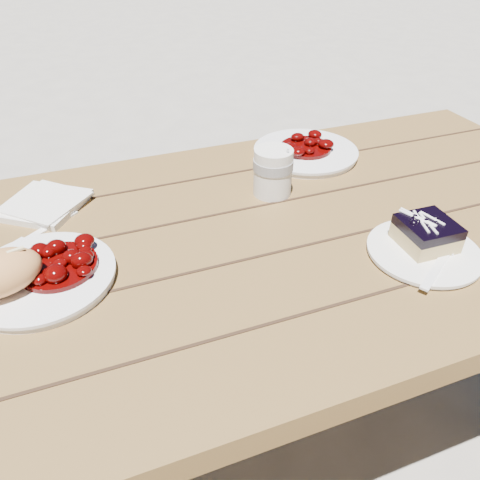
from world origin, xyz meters
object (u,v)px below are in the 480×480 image
object	(u,v)px
picnic_table	(167,314)
blueberry_cake	(427,233)
second_plate	(305,152)
main_plate	(42,278)
dessert_plate	(424,252)
coffee_cup	(273,172)

from	to	relation	value
picnic_table	blueberry_cake	xyz separation A→B (m)	(0.46, -0.17, 0.20)
blueberry_cake	picnic_table	bearing A→B (deg)	162.07
picnic_table	second_plate	size ratio (longest dim) A/B	7.81
picnic_table	main_plate	world-z (taller)	main_plate
picnic_table	dessert_plate	bearing A→B (deg)	-21.81
picnic_table	second_plate	bearing A→B (deg)	31.17
main_plate	blueberry_cake	xyz separation A→B (m)	(0.66, -0.15, 0.03)
picnic_table	coffee_cup	distance (m)	0.37
main_plate	blueberry_cake	bearing A→B (deg)	-12.85
main_plate	second_plate	distance (m)	0.70
main_plate	dessert_plate	bearing A→B (deg)	-14.28
picnic_table	blueberry_cake	world-z (taller)	blueberry_cake
picnic_table	main_plate	size ratio (longest dim) A/B	8.33
blueberry_cake	second_plate	distance (m)	0.43
blueberry_cake	dessert_plate	bearing A→B (deg)	-121.88
dessert_plate	coffee_cup	bearing A→B (deg)	119.10
blueberry_cake	second_plate	xyz separation A→B (m)	(-0.02, 0.43, -0.03)
picnic_table	blueberry_cake	size ratio (longest dim) A/B	21.07
picnic_table	coffee_cup	xyz separation A→B (m)	(0.28, 0.12, 0.21)
main_plate	second_plate	bearing A→B (deg)	23.55
main_plate	dessert_plate	distance (m)	0.67
blueberry_cake	coffee_cup	size ratio (longest dim) A/B	0.92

